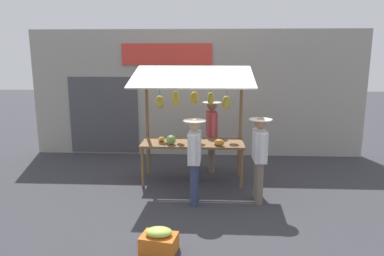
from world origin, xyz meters
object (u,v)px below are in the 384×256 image
(market_stall, at_px, (192,111))
(shopper_with_ponytail, at_px, (195,154))
(produce_crate_near, at_px, (159,241))
(vendor_with_sunhat, at_px, (212,129))
(shopper_in_striped_shirt, at_px, (259,153))

(market_stall, xyz_separation_m, shopper_with_ponytail, (-0.11, 1.26, -0.59))
(market_stall, bearing_deg, produce_crate_near, 83.86)
(vendor_with_sunhat, distance_m, shopper_in_striped_shirt, 2.03)
(produce_crate_near, bearing_deg, vendor_with_sunhat, -101.36)
(shopper_in_striped_shirt, bearing_deg, shopper_with_ponytail, 95.67)
(market_stall, bearing_deg, vendor_with_sunhat, -120.47)
(vendor_with_sunhat, relative_size, shopper_with_ponytail, 1.05)
(vendor_with_sunhat, distance_m, shopper_with_ponytail, 2.01)
(vendor_with_sunhat, bearing_deg, market_stall, -37.71)
(market_stall, xyz_separation_m, vendor_with_sunhat, (-0.42, -0.72, -0.54))
(shopper_in_striped_shirt, bearing_deg, produce_crate_near, 137.54)
(vendor_with_sunhat, xyz_separation_m, produce_crate_near, (0.74, 3.70, -0.84))
(vendor_with_sunhat, xyz_separation_m, shopper_with_ponytail, (0.32, 1.98, -0.05))
(shopper_in_striped_shirt, relative_size, produce_crate_near, 2.92)
(produce_crate_near, bearing_deg, shopper_in_striped_shirt, -131.08)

